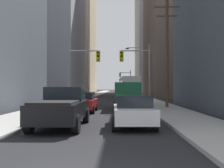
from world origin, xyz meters
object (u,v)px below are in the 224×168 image
object	(u,v)px
traffic_signal_near_right	(137,65)
sedan_red	(83,102)
sedan_white	(133,111)
sedan_silver	(125,96)
pickup_truck_black	(62,107)
traffic_signal_near_left	(82,65)
traffic_signal_far_right	(126,78)
cargo_van_green	(127,94)
city_bus	(129,87)

from	to	relation	value
traffic_signal_near_right	sedan_red	bearing A→B (deg)	-127.58
sedan_white	sedan_red	xyz separation A→B (m)	(-3.35, 7.64, 0.00)
sedan_white	sedan_silver	xyz separation A→B (m)	(0.10, 21.24, 0.00)
pickup_truck_black	traffic_signal_near_left	size ratio (longest dim) A/B	0.90
pickup_truck_black	sedan_silver	size ratio (longest dim) A/B	1.27
sedan_white	sedan_silver	distance (m)	21.24
sedan_silver	traffic_signal_near_left	distance (m)	9.52
traffic_signal_far_right	sedan_red	bearing A→B (deg)	-95.52
cargo_van_green	traffic_signal_near_left	distance (m)	5.88
pickup_truck_black	sedan_red	xyz separation A→B (m)	(0.02, 7.63, -0.16)
sedan_silver	traffic_signal_near_left	xyz separation A→B (m)	(-4.28, -7.87, 3.24)
cargo_van_green	traffic_signal_near_right	world-z (taller)	traffic_signal_near_right
pickup_truck_black	traffic_signal_far_right	world-z (taller)	traffic_signal_far_right
sedan_white	traffic_signal_far_right	distance (m)	53.85
sedan_red	traffic_signal_far_right	xyz separation A→B (m)	(4.45, 46.10, 3.22)
sedan_white	traffic_signal_near_right	world-z (taller)	traffic_signal_near_right
sedan_white	cargo_van_green	bearing A→B (deg)	90.04
city_bus	traffic_signal_far_right	distance (m)	23.63
traffic_signal_near_left	traffic_signal_near_right	world-z (taller)	same
cargo_van_green	traffic_signal_near_right	bearing A→B (deg)	71.25
city_bus	traffic_signal_near_right	size ratio (longest dim) A/B	1.93
cargo_van_green	traffic_signal_near_right	size ratio (longest dim) A/B	0.87
sedan_white	sedan_red	distance (m)	8.34
traffic_signal_far_right	traffic_signal_near_left	bearing A→B (deg)	-97.45
traffic_signal_near_right	traffic_signal_far_right	distance (m)	40.37
cargo_van_green	sedan_red	world-z (taller)	cargo_van_green
sedan_silver	traffic_signal_far_right	distance (m)	32.68
city_bus	cargo_van_green	bearing A→B (deg)	-92.68
pickup_truck_black	sedan_white	size ratio (longest dim) A/B	1.28
traffic_signal_near_left	traffic_signal_near_right	distance (m)	5.23
sedan_white	traffic_signal_near_left	bearing A→B (deg)	107.34
cargo_van_green	sedan_white	world-z (taller)	cargo_van_green
sedan_silver	sedan_white	bearing A→B (deg)	-90.28
traffic_signal_near_right	pickup_truck_black	bearing A→B (deg)	-108.35
sedan_red	pickup_truck_black	bearing A→B (deg)	-90.19
sedan_white	sedan_silver	size ratio (longest dim) A/B	1.00
cargo_van_green	sedan_white	size ratio (longest dim) A/B	1.24
sedan_white	traffic_signal_near_left	distance (m)	14.37
traffic_signal_near_left	cargo_van_green	bearing A→B (deg)	-36.98
city_bus	pickup_truck_black	world-z (taller)	city_bus
cargo_van_green	sedan_silver	distance (m)	11.02
pickup_truck_black	traffic_signal_near_right	bearing A→B (deg)	71.65
traffic_signal_far_right	cargo_van_green	bearing A→B (deg)	-91.47
sedan_silver	cargo_van_green	bearing A→B (deg)	-90.58
pickup_truck_black	traffic_signal_far_right	xyz separation A→B (m)	(4.48, 53.73, 3.06)
sedan_red	sedan_silver	bearing A→B (deg)	75.75
city_bus	cargo_van_green	distance (m)	20.01
city_bus	traffic_signal_far_right	size ratio (longest dim) A/B	1.93
sedan_white	traffic_signal_near_left	xyz separation A→B (m)	(-4.17, 13.37, 3.24)
pickup_truck_black	cargo_van_green	world-z (taller)	cargo_van_green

